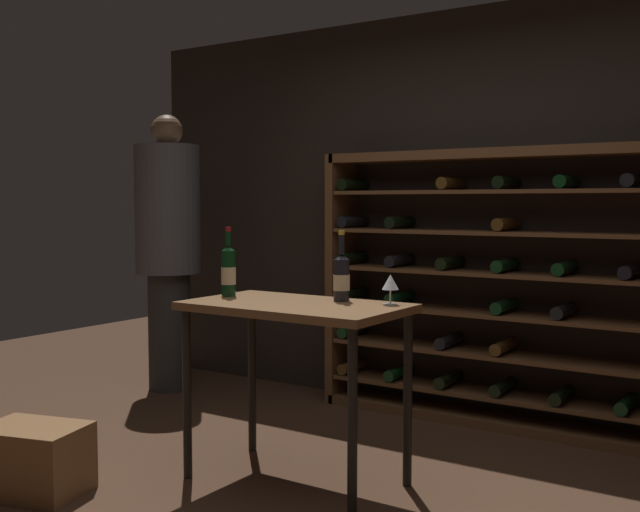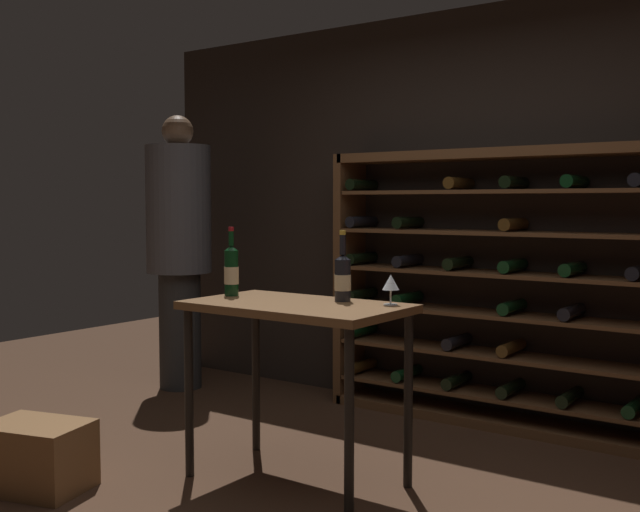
{
  "view_description": "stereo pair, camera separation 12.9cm",
  "coord_description": "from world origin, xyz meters",
  "px_view_note": "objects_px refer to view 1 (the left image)",
  "views": [
    {
      "loc": [
        1.87,
        -2.73,
        1.38
      ],
      "look_at": [
        -0.15,
        0.29,
        1.13
      ],
      "focal_mm": 43.15,
      "sensor_mm": 36.0,
      "label": 1
    },
    {
      "loc": [
        1.98,
        -2.66,
        1.38
      ],
      "look_at": [
        -0.15,
        0.29,
        1.13
      ],
      "focal_mm": 43.15,
      "sensor_mm": 36.0,
      "label": 2
    }
  ],
  "objects_px": {
    "wine_crate": "(33,460)",
    "wine_bottle_amber_reserve": "(229,271)",
    "tasting_table": "(296,325)",
    "wine_glass_stemmed_right": "(390,283)",
    "person_host_in_suit": "(168,239)",
    "wine_rack": "(502,290)",
    "wine_bottle_black_capsule": "(341,277)"
  },
  "relations": [
    {
      "from": "wine_rack",
      "to": "tasting_table",
      "type": "relative_size",
      "value": 2.28
    },
    {
      "from": "tasting_table",
      "to": "wine_glass_stemmed_right",
      "type": "bearing_deg",
      "value": 25.23
    },
    {
      "from": "person_host_in_suit",
      "to": "wine_glass_stemmed_right",
      "type": "bearing_deg",
      "value": 63.77
    },
    {
      "from": "wine_rack",
      "to": "person_host_in_suit",
      "type": "xyz_separation_m",
      "value": [
        -2.39,
        -0.45,
        0.26
      ]
    },
    {
      "from": "wine_crate",
      "to": "wine_bottle_amber_reserve",
      "type": "bearing_deg",
      "value": 59.38
    },
    {
      "from": "person_host_in_suit",
      "to": "wine_bottle_black_capsule",
      "type": "height_order",
      "value": "person_host_in_suit"
    },
    {
      "from": "wine_bottle_amber_reserve",
      "to": "person_host_in_suit",
      "type": "bearing_deg",
      "value": 145.0
    },
    {
      "from": "wine_crate",
      "to": "wine_glass_stemmed_right",
      "type": "distance_m",
      "value": 1.9
    },
    {
      "from": "wine_bottle_black_capsule",
      "to": "wine_bottle_amber_reserve",
      "type": "relative_size",
      "value": 0.97
    },
    {
      "from": "person_host_in_suit",
      "to": "wine_bottle_amber_reserve",
      "type": "height_order",
      "value": "person_host_in_suit"
    },
    {
      "from": "wine_bottle_black_capsule",
      "to": "wine_rack",
      "type": "bearing_deg",
      "value": 75.16
    },
    {
      "from": "wine_rack",
      "to": "tasting_table",
      "type": "xyz_separation_m",
      "value": [
        -0.5,
        -1.49,
        -0.06
      ]
    },
    {
      "from": "wine_bottle_black_capsule",
      "to": "wine_glass_stemmed_right",
      "type": "bearing_deg",
      "value": 3.2
    },
    {
      "from": "tasting_table",
      "to": "wine_rack",
      "type": "bearing_deg",
      "value": 71.55
    },
    {
      "from": "wine_bottle_black_capsule",
      "to": "wine_glass_stemmed_right",
      "type": "height_order",
      "value": "wine_bottle_black_capsule"
    },
    {
      "from": "wine_rack",
      "to": "tasting_table",
      "type": "distance_m",
      "value": 1.57
    },
    {
      "from": "wine_crate",
      "to": "wine_rack",
      "type": "bearing_deg",
      "value": 57.92
    },
    {
      "from": "tasting_table",
      "to": "person_host_in_suit",
      "type": "height_order",
      "value": "person_host_in_suit"
    },
    {
      "from": "wine_bottle_black_capsule",
      "to": "wine_bottle_amber_reserve",
      "type": "height_order",
      "value": "wine_bottle_amber_reserve"
    },
    {
      "from": "tasting_table",
      "to": "wine_bottle_black_capsule",
      "type": "relative_size",
      "value": 3.03
    },
    {
      "from": "wine_crate",
      "to": "wine_glass_stemmed_right",
      "type": "bearing_deg",
      "value": 36.6
    },
    {
      "from": "wine_glass_stemmed_right",
      "to": "wine_bottle_black_capsule",
      "type": "bearing_deg",
      "value": -176.8
    },
    {
      "from": "wine_crate",
      "to": "wine_bottle_amber_reserve",
      "type": "xyz_separation_m",
      "value": [
        0.5,
        0.84,
        0.86
      ]
    },
    {
      "from": "person_host_in_suit",
      "to": "wine_bottle_black_capsule",
      "type": "xyz_separation_m",
      "value": [
        2.04,
        -0.85,
        -0.1
      ]
    },
    {
      "from": "person_host_in_suit",
      "to": "wine_glass_stemmed_right",
      "type": "distance_m",
      "value": 2.46
    },
    {
      "from": "wine_bottle_black_capsule",
      "to": "wine_bottle_amber_reserve",
      "type": "xyz_separation_m",
      "value": [
        -0.6,
        -0.16,
        0.01
      ]
    },
    {
      "from": "wine_rack",
      "to": "wine_glass_stemmed_right",
      "type": "xyz_separation_m",
      "value": [
        -0.08,
        -1.29,
        0.15
      ]
    },
    {
      "from": "wine_glass_stemmed_right",
      "to": "wine_rack",
      "type": "bearing_deg",
      "value": 86.51
    },
    {
      "from": "wine_bottle_black_capsule",
      "to": "wine_bottle_amber_reserve",
      "type": "bearing_deg",
      "value": -165.43
    },
    {
      "from": "wine_crate",
      "to": "wine_bottle_black_capsule",
      "type": "height_order",
      "value": "wine_bottle_black_capsule"
    },
    {
      "from": "tasting_table",
      "to": "wine_glass_stemmed_right",
      "type": "distance_m",
      "value": 0.51
    },
    {
      "from": "person_host_in_suit",
      "to": "tasting_table",
      "type": "bearing_deg",
      "value": 55.03
    }
  ]
}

